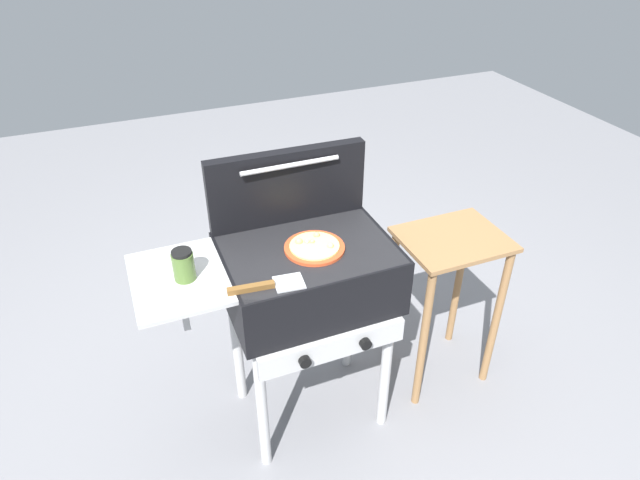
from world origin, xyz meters
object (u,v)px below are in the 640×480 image
Objects in this scene: spatula at (267,286)px; prep_table at (447,280)px; grill at (305,279)px; sauce_jar at (184,265)px; pizza_cheese at (314,247)px.

prep_table is (0.87, 0.17, -0.35)m from spatula.
sauce_jar reaches higher than grill.
sauce_jar reaches higher than prep_table.
sauce_jar is 1.19m from prep_table.
spatula is (0.24, -0.15, -0.05)m from sauce_jar.
prep_table is (1.12, 0.02, -0.40)m from sauce_jar.
pizza_cheese is 0.28m from spatula.
pizza_cheese reaches higher than grill.
pizza_cheese is 0.73m from prep_table.
spatula is at bearing -146.72° from pizza_cheese.
spatula is 0.96m from prep_table.
spatula is 0.34× the size of prep_table.
prep_table is at bearing 1.76° from pizza_cheese.
pizza_cheese is at bearing 33.28° from spatula.
sauce_jar reaches higher than spatula.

